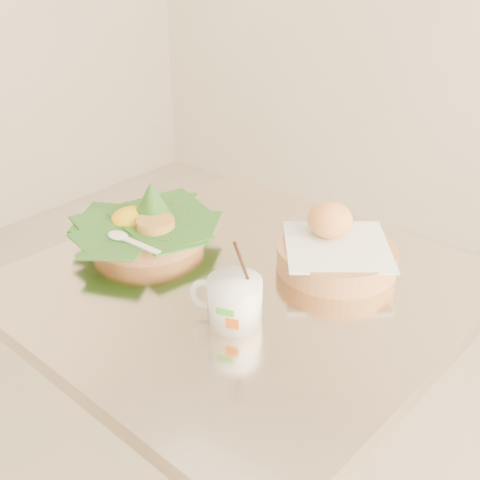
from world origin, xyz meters
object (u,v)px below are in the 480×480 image
Objects in this scene: cafe_table at (244,381)px; bread_basket at (335,250)px; coffee_mug at (233,299)px; rice_basket at (147,223)px.

cafe_table is 2.98× the size of bread_basket.
bread_basket is at bearing 82.14° from coffee_mug.
bread_basket is (0.33, 0.14, -0.00)m from rice_basket.
coffee_mug is at bearing -59.36° from cafe_table.
coffee_mug reaches higher than bread_basket.
coffee_mug is (-0.03, -0.24, 0.01)m from bread_basket.
bread_basket is 1.74× the size of coffee_mug.
bread_basket is (0.09, 0.14, 0.25)m from cafe_table.
rice_basket is 1.85× the size of coffee_mug.
rice_basket is (-0.24, -0.00, 0.26)m from cafe_table.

